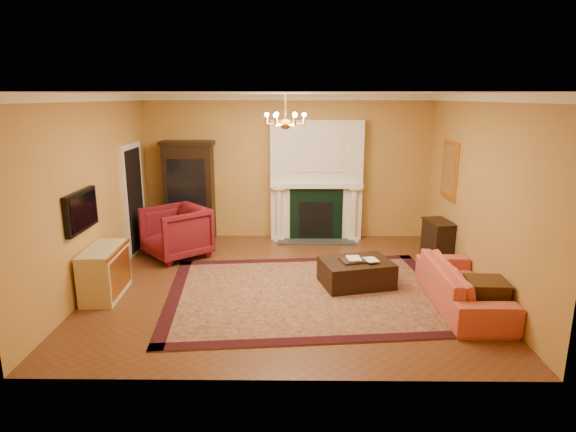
{
  "coord_description": "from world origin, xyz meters",
  "views": [
    {
      "loc": [
        0.12,
        -7.32,
        2.96
      ],
      "look_at": [
        0.03,
        0.3,
        1.06
      ],
      "focal_mm": 30.0,
      "sensor_mm": 36.0,
      "label": 1
    }
  ],
  "objects_px": {
    "pedestal_table": "(152,232)",
    "commode": "(105,272)",
    "coral_sofa": "(463,279)",
    "leather_ottoman": "(356,273)",
    "china_cabinet": "(190,193)",
    "end_table": "(485,301)",
    "wingback_armchair": "(176,230)",
    "console_table": "(438,242)"
  },
  "relations": [
    {
      "from": "china_cabinet",
      "to": "wingback_armchair",
      "type": "bearing_deg",
      "value": -91.74
    },
    {
      "from": "china_cabinet",
      "to": "leather_ottoman",
      "type": "bearing_deg",
      "value": -39.12
    },
    {
      "from": "china_cabinet",
      "to": "console_table",
      "type": "distance_m",
      "value": 5.05
    },
    {
      "from": "china_cabinet",
      "to": "wingback_armchair",
      "type": "distance_m",
      "value": 1.26
    },
    {
      "from": "coral_sofa",
      "to": "china_cabinet",
      "type": "bearing_deg",
      "value": 54.25
    },
    {
      "from": "pedestal_table",
      "to": "console_table",
      "type": "xyz_separation_m",
      "value": [
        5.42,
        -0.52,
        -0.03
      ]
    },
    {
      "from": "pedestal_table",
      "to": "commode",
      "type": "bearing_deg",
      "value": -92.42
    },
    {
      "from": "coral_sofa",
      "to": "end_table",
      "type": "height_order",
      "value": "coral_sofa"
    },
    {
      "from": "china_cabinet",
      "to": "wingback_armchair",
      "type": "xyz_separation_m",
      "value": [
        -0.03,
        -1.17,
        -0.46
      ]
    },
    {
      "from": "commode",
      "to": "leather_ottoman",
      "type": "relative_size",
      "value": 0.94
    },
    {
      "from": "wingback_armchair",
      "to": "pedestal_table",
      "type": "relative_size",
      "value": 1.56
    },
    {
      "from": "coral_sofa",
      "to": "leather_ottoman",
      "type": "xyz_separation_m",
      "value": [
        -1.44,
        0.75,
        -0.19
      ]
    },
    {
      "from": "end_table",
      "to": "leather_ottoman",
      "type": "distance_m",
      "value": 2.0
    },
    {
      "from": "china_cabinet",
      "to": "pedestal_table",
      "type": "distance_m",
      "value": 1.18
    },
    {
      "from": "end_table",
      "to": "china_cabinet",
      "type": "bearing_deg",
      "value": 141.68
    },
    {
      "from": "commode",
      "to": "end_table",
      "type": "bearing_deg",
      "value": -10.55
    },
    {
      "from": "commode",
      "to": "console_table",
      "type": "xyz_separation_m",
      "value": [
        5.51,
        1.66,
        -0.01
      ]
    },
    {
      "from": "end_table",
      "to": "console_table",
      "type": "bearing_deg",
      "value": 88.58
    },
    {
      "from": "coral_sofa",
      "to": "leather_ottoman",
      "type": "bearing_deg",
      "value": 62.43
    },
    {
      "from": "commode",
      "to": "end_table",
      "type": "distance_m",
      "value": 5.5
    },
    {
      "from": "end_table",
      "to": "commode",
      "type": "bearing_deg",
      "value": 172.07
    },
    {
      "from": "china_cabinet",
      "to": "console_table",
      "type": "bearing_deg",
      "value": -15.82
    },
    {
      "from": "china_cabinet",
      "to": "pedestal_table",
      "type": "relative_size",
      "value": 2.92
    },
    {
      "from": "coral_sofa",
      "to": "leather_ottoman",
      "type": "height_order",
      "value": "coral_sofa"
    },
    {
      "from": "wingback_armchair",
      "to": "china_cabinet",
      "type": "bearing_deg",
      "value": 137.79
    },
    {
      "from": "end_table",
      "to": "coral_sofa",
      "type": "bearing_deg",
      "value": 108.43
    },
    {
      "from": "china_cabinet",
      "to": "coral_sofa",
      "type": "bearing_deg",
      "value": -35.88
    },
    {
      "from": "commode",
      "to": "leather_ottoman",
      "type": "bearing_deg",
      "value": 3.98
    },
    {
      "from": "pedestal_table",
      "to": "end_table",
      "type": "bearing_deg",
      "value": -28.77
    },
    {
      "from": "pedestal_table",
      "to": "commode",
      "type": "xyz_separation_m",
      "value": [
        -0.09,
        -2.18,
        -0.02
      ]
    },
    {
      "from": "pedestal_table",
      "to": "coral_sofa",
      "type": "relative_size",
      "value": 0.32
    },
    {
      "from": "china_cabinet",
      "to": "end_table",
      "type": "height_order",
      "value": "china_cabinet"
    },
    {
      "from": "console_table",
      "to": "leather_ottoman",
      "type": "height_order",
      "value": "console_table"
    },
    {
      "from": "commode",
      "to": "coral_sofa",
      "type": "relative_size",
      "value": 0.48
    },
    {
      "from": "end_table",
      "to": "pedestal_table",
      "type": "bearing_deg",
      "value": 151.23
    },
    {
      "from": "end_table",
      "to": "leather_ottoman",
      "type": "height_order",
      "value": "end_table"
    },
    {
      "from": "console_table",
      "to": "leather_ottoman",
      "type": "xyz_separation_m",
      "value": [
        -1.65,
        -1.21,
        -0.15
      ]
    },
    {
      "from": "china_cabinet",
      "to": "end_table",
      "type": "relative_size",
      "value": 3.64
    },
    {
      "from": "commode",
      "to": "end_table",
      "type": "relative_size",
      "value": 1.86
    },
    {
      "from": "china_cabinet",
      "to": "end_table",
      "type": "distance_m",
      "value": 6.11
    },
    {
      "from": "china_cabinet",
      "to": "wingback_armchair",
      "type": "height_order",
      "value": "china_cabinet"
    },
    {
      "from": "console_table",
      "to": "commode",
      "type": "bearing_deg",
      "value": -172.08
    }
  ]
}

